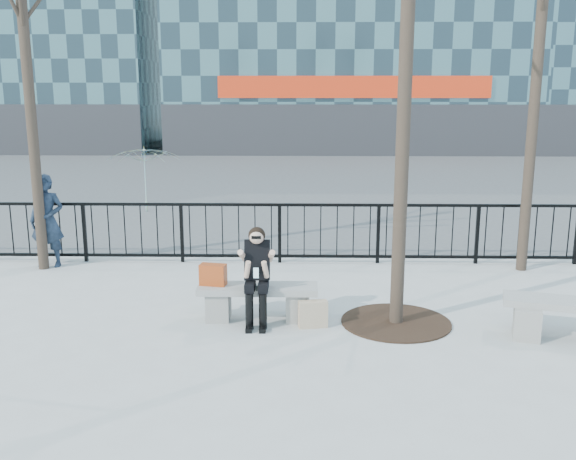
{
  "coord_description": "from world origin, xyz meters",
  "views": [
    {
      "loc": [
        0.6,
        -8.44,
        3.15
      ],
      "look_at": [
        0.4,
        0.8,
        1.1
      ],
      "focal_mm": 40.0,
      "sensor_mm": 36.0,
      "label": 1
    }
  ],
  "objects_px": {
    "seated_woman": "(257,276)",
    "standing_man": "(47,221)",
    "bench_main": "(258,299)",
    "bench_second": "(572,315)"
  },
  "relations": [
    {
      "from": "bench_main",
      "to": "seated_woman",
      "type": "distance_m",
      "value": 0.4
    },
    {
      "from": "bench_main",
      "to": "standing_man",
      "type": "bearing_deg",
      "value": 145.95
    },
    {
      "from": "bench_main",
      "to": "standing_man",
      "type": "distance_m",
      "value": 4.79
    },
    {
      "from": "seated_woman",
      "to": "standing_man",
      "type": "relative_size",
      "value": 0.8
    },
    {
      "from": "standing_man",
      "to": "bench_second",
      "type": "bearing_deg",
      "value": -21.45
    },
    {
      "from": "bench_main",
      "to": "standing_man",
      "type": "relative_size",
      "value": 0.99
    },
    {
      "from": "bench_second",
      "to": "standing_man",
      "type": "height_order",
      "value": "standing_man"
    },
    {
      "from": "seated_woman",
      "to": "bench_main",
      "type": "bearing_deg",
      "value": 90.0
    },
    {
      "from": "bench_main",
      "to": "bench_second",
      "type": "bearing_deg",
      "value": -8.34
    },
    {
      "from": "seated_woman",
      "to": "bench_second",
      "type": "bearing_deg",
      "value": -6.12
    }
  ]
}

